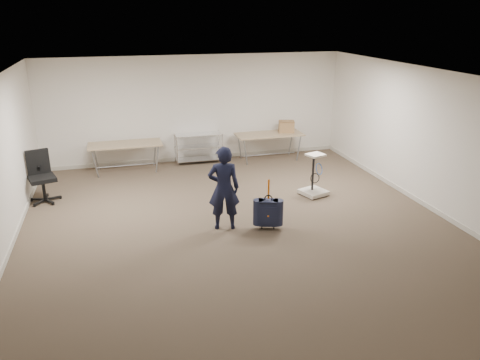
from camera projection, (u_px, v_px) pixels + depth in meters
name	position (u px, v px, depth m)	size (l,w,h in m)	color
ground	(240.00, 228.00, 8.80)	(9.00, 9.00, 0.00)	#413227
room_shell	(223.00, 199.00, 10.04)	(8.00, 9.00, 9.00)	silver
folding_table_left	(125.00, 146.00, 11.68)	(1.80, 0.75, 0.73)	#8B7A55
folding_table_right	(269.00, 136.00, 12.62)	(1.80, 0.75, 0.73)	#8B7A55
wire_shelf	(198.00, 147.00, 12.46)	(1.22, 0.47, 0.80)	silver
person	(224.00, 188.00, 8.52)	(0.58, 0.38, 1.59)	black
suitcase	(268.00, 213.00, 8.64)	(0.40, 0.31, 0.98)	black
office_chair	(43.00, 186.00, 9.94)	(0.66, 0.67, 1.10)	black
equipment_cart	(314.00, 184.00, 10.30)	(0.65, 0.65, 0.94)	silver
cardboard_box	(286.00, 127.00, 12.73)	(0.41, 0.31, 0.31)	#966545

